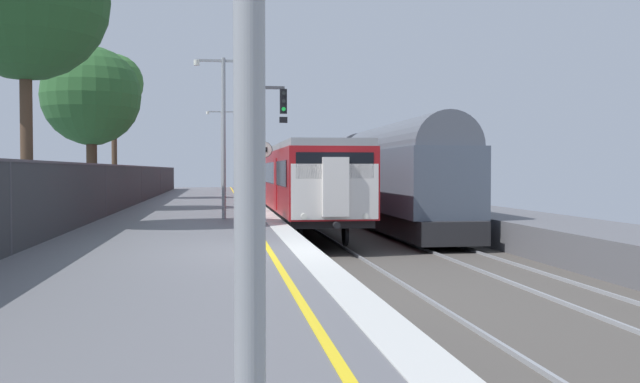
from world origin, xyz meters
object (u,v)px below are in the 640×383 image
object	(u,v)px
platform_lamp_mid	(224,124)
platform_lamp_far	(222,145)
commuter_train_at_platform	(267,176)
background_tree_centre	(29,3)
background_tree_right	(112,86)
background_tree_left	(91,100)
freight_train_adjacent_track	(322,172)
speed_limit_sign	(264,168)
signal_gantry	(269,133)

from	to	relation	value
platform_lamp_mid	platform_lamp_far	distance (m)	21.28
commuter_train_at_platform	platform_lamp_far	world-z (taller)	platform_lamp_far
commuter_train_at_platform	background_tree_centre	size ratio (longest dim) A/B	7.20
background_tree_right	background_tree_left	bearing A→B (deg)	-86.02
background_tree_centre	platform_lamp_mid	bearing A→B (deg)	31.92
freight_train_adjacent_track	background_tree_centre	distance (m)	33.43
background_tree_left	background_tree_centre	xyz separation A→B (m)	(0.01, -9.76, 1.79)
freight_train_adjacent_track	platform_lamp_mid	bearing A→B (deg)	-105.14
background_tree_centre	speed_limit_sign	bearing A→B (deg)	35.93
speed_limit_sign	background_tree_left	world-z (taller)	background_tree_left
platform_lamp_mid	background_tree_right	distance (m)	18.89
background_tree_left	background_tree_right	xyz separation A→B (m)	(-0.78, 11.17, 1.92)
commuter_train_at_platform	platform_lamp_mid	world-z (taller)	platform_lamp_mid
speed_limit_sign	background_tree_left	distance (m)	8.88
freight_train_adjacent_track	speed_limit_sign	distance (m)	26.13
signal_gantry	background_tree_centre	bearing A→B (deg)	-133.57
freight_train_adjacent_track	background_tree_left	xyz separation A→B (m)	(-12.80, -20.74, 3.10)
speed_limit_sign	background_tree_left	bearing A→B (deg)	145.78
speed_limit_sign	background_tree_right	distance (m)	18.31
commuter_train_at_platform	freight_train_adjacent_track	xyz separation A→B (m)	(4.00, -1.37, 0.24)
platform_lamp_mid	background_tree_left	bearing A→B (deg)	130.70
commuter_train_at_platform	platform_lamp_far	bearing A→B (deg)	-114.84
platform_lamp_far	background_tree_left	world-z (taller)	background_tree_left
freight_train_adjacent_track	background_tree_left	size ratio (longest dim) A/B	8.73
speed_limit_sign	background_tree_centre	xyz separation A→B (m)	(-6.94, -5.03, 4.66)
commuter_train_at_platform	signal_gantry	distance (m)	24.30
signal_gantry	background_tree_left	size ratio (longest dim) A/B	0.74
freight_train_adjacent_track	background_tree_centre	world-z (taller)	background_tree_centre
background_tree_centre	signal_gantry	bearing A→B (deg)	46.43
commuter_train_at_platform	signal_gantry	size ratio (longest dim) A/B	12.60
signal_gantry	background_tree_right	size ratio (longest dim) A/B	0.61
platform_lamp_mid	platform_lamp_far	world-z (taller)	platform_lamp_far
speed_limit_sign	background_tree_centre	distance (m)	9.76
commuter_train_at_platform	freight_train_adjacent_track	world-z (taller)	freight_train_adjacent_track
commuter_train_at_platform	speed_limit_sign	world-z (taller)	commuter_train_at_platform
background_tree_left	background_tree_centre	bearing A→B (deg)	-89.95
platform_lamp_far	background_tree_left	bearing A→B (deg)	-110.11
signal_gantry	commuter_train_at_platform	bearing A→B (deg)	86.51
platform_lamp_far	freight_train_adjacent_track	bearing A→B (deg)	38.43
commuter_train_at_platform	platform_lamp_mid	size ratio (longest dim) A/B	11.62
freight_train_adjacent_track	background_tree_right	world-z (taller)	background_tree_right
platform_lamp_far	background_tree_left	size ratio (longest dim) A/B	0.80
commuter_train_at_platform	platform_lamp_mid	bearing A→B (deg)	-96.67
speed_limit_sign	platform_lamp_mid	distance (m)	2.68
commuter_train_at_platform	background_tree_left	distance (m)	24.03
background_tree_left	signal_gantry	bearing A→B (deg)	-15.80
freight_train_adjacent_track	platform_lamp_mid	distance (m)	28.13
background_tree_right	freight_train_adjacent_track	bearing A→B (deg)	35.19
speed_limit_sign	background_tree_right	bearing A→B (deg)	115.92
background_tree_right	platform_lamp_far	bearing A→B (deg)	31.03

